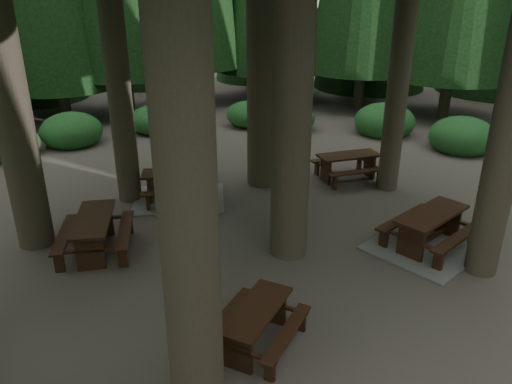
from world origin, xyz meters
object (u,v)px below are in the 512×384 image
picnic_table_a (429,235)px  picnic_table_d (348,163)px  picnic_table_e (256,321)px  picnic_table_c (179,190)px  picnic_table_b (95,229)px

picnic_table_a → picnic_table_d: bearing=62.2°
picnic_table_e → picnic_table_c: bearing=45.5°
picnic_table_c → picnic_table_e: size_ratio=1.45×
picnic_table_c → picnic_table_d: 5.33m
picnic_table_b → picnic_table_c: 3.29m
picnic_table_c → picnic_table_d: size_ratio=1.46×
picnic_table_e → picnic_table_d: bearing=5.4°
picnic_table_b → picnic_table_d: 7.97m
picnic_table_c → picnic_table_d: picnic_table_c is taller
picnic_table_a → picnic_table_e: (-5.19, -1.00, 0.17)m
picnic_table_a → picnic_table_e: 5.29m
picnic_table_b → picnic_table_e: 4.87m
picnic_table_a → picnic_table_d: size_ratio=1.41×
picnic_table_a → picnic_table_b: bearing=138.7°
picnic_table_e → picnic_table_b: bearing=74.7°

